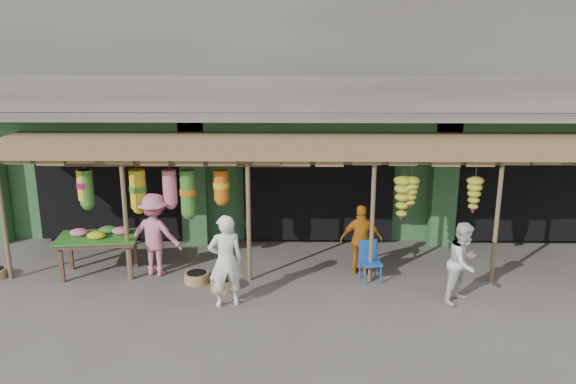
{
  "coord_description": "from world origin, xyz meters",
  "views": [
    {
      "loc": [
        -0.55,
        -11.0,
        4.76
      ],
      "look_at": [
        -0.72,
        1.0,
        1.58
      ],
      "focal_mm": 35.0,
      "sensor_mm": 36.0,
      "label": 1
    }
  ],
  "objects_px": {
    "flower_table": "(99,238)",
    "person_front": "(226,261)",
    "blue_chair": "(370,258)",
    "person_right": "(463,263)",
    "person_vendor": "(361,240)",
    "person_shopper": "(155,234)"
  },
  "relations": [
    {
      "from": "flower_table",
      "to": "blue_chair",
      "type": "xyz_separation_m",
      "value": [
        5.67,
        -0.22,
        -0.34
      ]
    },
    {
      "from": "flower_table",
      "to": "blue_chair",
      "type": "relative_size",
      "value": 2.11
    },
    {
      "from": "person_right",
      "to": "person_vendor",
      "type": "relative_size",
      "value": 1.04
    },
    {
      "from": "person_front",
      "to": "person_right",
      "type": "xyz_separation_m",
      "value": [
        4.44,
        0.22,
        -0.1
      ]
    },
    {
      "from": "flower_table",
      "to": "person_vendor",
      "type": "bearing_deg",
      "value": -5.58
    },
    {
      "from": "flower_table",
      "to": "person_front",
      "type": "height_order",
      "value": "person_front"
    },
    {
      "from": "person_right",
      "to": "person_shopper",
      "type": "xyz_separation_m",
      "value": [
        -6.11,
        1.24,
        0.1
      ]
    },
    {
      "from": "person_shopper",
      "to": "blue_chair",
      "type": "bearing_deg",
      "value": -171.28
    },
    {
      "from": "flower_table",
      "to": "person_front",
      "type": "relative_size",
      "value": 1.0
    },
    {
      "from": "flower_table",
      "to": "person_shopper",
      "type": "relative_size",
      "value": 0.99
    },
    {
      "from": "blue_chair",
      "to": "person_front",
      "type": "xyz_separation_m",
      "value": [
        -2.82,
        -1.23,
        0.42
      ]
    },
    {
      "from": "person_front",
      "to": "person_shopper",
      "type": "height_order",
      "value": "same"
    },
    {
      "from": "flower_table",
      "to": "person_right",
      "type": "relative_size",
      "value": 1.12
    },
    {
      "from": "person_right",
      "to": "person_shopper",
      "type": "bearing_deg",
      "value": 123.56
    },
    {
      "from": "person_vendor",
      "to": "blue_chair",
      "type": "bearing_deg",
      "value": 115.38
    },
    {
      "from": "flower_table",
      "to": "blue_chair",
      "type": "distance_m",
      "value": 5.69
    },
    {
      "from": "person_vendor",
      "to": "person_shopper",
      "type": "distance_m",
      "value": 4.35
    },
    {
      "from": "blue_chair",
      "to": "person_vendor",
      "type": "relative_size",
      "value": 0.56
    },
    {
      "from": "blue_chair",
      "to": "person_right",
      "type": "distance_m",
      "value": 1.93
    },
    {
      "from": "person_front",
      "to": "person_vendor",
      "type": "relative_size",
      "value": 1.18
    },
    {
      "from": "blue_chair",
      "to": "person_vendor",
      "type": "xyz_separation_m",
      "value": [
        -0.14,
        0.34,
        0.29
      ]
    },
    {
      "from": "person_front",
      "to": "person_shopper",
      "type": "relative_size",
      "value": 1.0
    }
  ]
}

